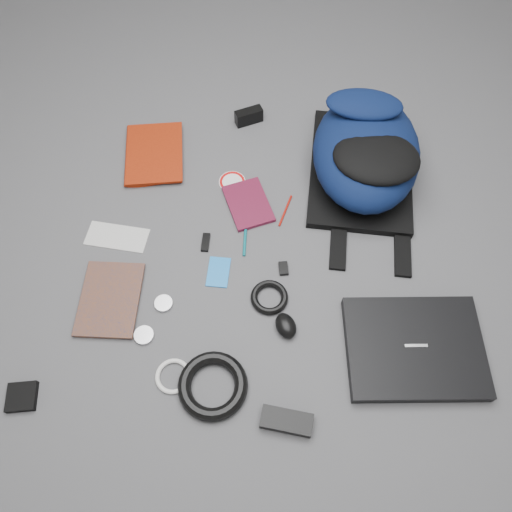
{
  "coord_description": "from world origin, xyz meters",
  "views": [
    {
      "loc": [
        -0.0,
        -0.7,
        1.31
      ],
      "look_at": [
        0.0,
        0.0,
        0.02
      ],
      "focal_mm": 35.0,
      "sensor_mm": 36.0,
      "label": 1
    }
  ],
  "objects_px": {
    "laptop": "(414,348)",
    "compact_camera": "(249,116)",
    "textbook_red": "(126,156)",
    "power_brick": "(287,421)",
    "backpack": "(366,151)",
    "pouch": "(22,397)",
    "dvd_case": "(248,204)",
    "mouse": "(286,326)",
    "comic_book": "(81,298)"
  },
  "relations": [
    {
      "from": "mouse",
      "to": "power_brick",
      "type": "height_order",
      "value": "mouse"
    },
    {
      "from": "textbook_red",
      "to": "comic_book",
      "type": "bearing_deg",
      "value": -101.82
    },
    {
      "from": "laptop",
      "to": "pouch",
      "type": "xyz_separation_m",
      "value": [
        -1.03,
        -0.13,
        -0.01
      ]
    },
    {
      "from": "laptop",
      "to": "power_brick",
      "type": "relative_size",
      "value": 2.79
    },
    {
      "from": "laptop",
      "to": "pouch",
      "type": "distance_m",
      "value": 1.04
    },
    {
      "from": "laptop",
      "to": "compact_camera",
      "type": "bearing_deg",
      "value": 117.98
    },
    {
      "from": "textbook_red",
      "to": "power_brick",
      "type": "relative_size",
      "value": 1.95
    },
    {
      "from": "pouch",
      "to": "textbook_red",
      "type": "bearing_deg",
      "value": 77.83
    },
    {
      "from": "laptop",
      "to": "comic_book",
      "type": "xyz_separation_m",
      "value": [
        -0.92,
        0.15,
        -0.01
      ]
    },
    {
      "from": "laptop",
      "to": "pouch",
      "type": "bearing_deg",
      "value": -173.47
    },
    {
      "from": "laptop",
      "to": "compact_camera",
      "type": "height_order",
      "value": "compact_camera"
    },
    {
      "from": "textbook_red",
      "to": "comic_book",
      "type": "xyz_separation_m",
      "value": [
        -0.06,
        -0.51,
        -0.0
      ]
    },
    {
      "from": "textbook_red",
      "to": "mouse",
      "type": "relative_size",
      "value": 3.34
    },
    {
      "from": "compact_camera",
      "to": "laptop",
      "type": "bearing_deg",
      "value": -82.97
    },
    {
      "from": "compact_camera",
      "to": "dvd_case",
      "type": "bearing_deg",
      "value": -111.44
    },
    {
      "from": "mouse",
      "to": "pouch",
      "type": "bearing_deg",
      "value": 173.66
    },
    {
      "from": "comic_book",
      "to": "backpack",
      "type": "bearing_deg",
      "value": 31.08
    },
    {
      "from": "pouch",
      "to": "backpack",
      "type": "bearing_deg",
      "value": 37.62
    },
    {
      "from": "dvd_case",
      "to": "pouch",
      "type": "distance_m",
      "value": 0.84
    },
    {
      "from": "backpack",
      "to": "power_brick",
      "type": "relative_size",
      "value": 3.93
    },
    {
      "from": "comic_book",
      "to": "dvd_case",
      "type": "xyz_separation_m",
      "value": [
        0.48,
        0.32,
        -0.0
      ]
    },
    {
      "from": "compact_camera",
      "to": "power_brick",
      "type": "xyz_separation_m",
      "value": [
        0.1,
        -1.02,
        -0.01
      ]
    },
    {
      "from": "backpack",
      "to": "textbook_red",
      "type": "xyz_separation_m",
      "value": [
        -0.78,
        0.06,
        -0.09
      ]
    },
    {
      "from": "mouse",
      "to": "backpack",
      "type": "bearing_deg",
      "value": 42.48
    },
    {
      "from": "laptop",
      "to": "comic_book",
      "type": "bearing_deg",
      "value": 170.25
    },
    {
      "from": "laptop",
      "to": "dvd_case",
      "type": "height_order",
      "value": "laptop"
    },
    {
      "from": "pouch",
      "to": "compact_camera",
      "type": "bearing_deg",
      "value": 58.7
    },
    {
      "from": "textbook_red",
      "to": "comic_book",
      "type": "distance_m",
      "value": 0.52
    },
    {
      "from": "mouse",
      "to": "power_brick",
      "type": "relative_size",
      "value": 0.58
    },
    {
      "from": "comic_book",
      "to": "textbook_red",
      "type": "bearing_deg",
      "value": 85.59
    },
    {
      "from": "backpack",
      "to": "pouch",
      "type": "distance_m",
      "value": 1.2
    },
    {
      "from": "power_brick",
      "to": "backpack",
      "type": "bearing_deg",
      "value": 82.66
    },
    {
      "from": "power_brick",
      "to": "laptop",
      "type": "bearing_deg",
      "value": 39.69
    },
    {
      "from": "textbook_red",
      "to": "pouch",
      "type": "relative_size",
      "value": 3.42
    },
    {
      "from": "dvd_case",
      "to": "compact_camera",
      "type": "height_order",
      "value": "compact_camera"
    },
    {
      "from": "power_brick",
      "to": "dvd_case",
      "type": "bearing_deg",
      "value": 109.84
    },
    {
      "from": "comic_book",
      "to": "mouse",
      "type": "relative_size",
      "value": 3.03
    },
    {
      "from": "textbook_red",
      "to": "mouse",
      "type": "xyz_separation_m",
      "value": [
        0.52,
        -0.6,
        0.01
      ]
    },
    {
      "from": "backpack",
      "to": "compact_camera",
      "type": "xyz_separation_m",
      "value": [
        -0.37,
        0.22,
        -0.08
      ]
    },
    {
      "from": "compact_camera",
      "to": "comic_book",
      "type": "bearing_deg",
      "value": -146.44
    },
    {
      "from": "laptop",
      "to": "compact_camera",
      "type": "distance_m",
      "value": 0.94
    },
    {
      "from": "laptop",
      "to": "comic_book",
      "type": "relative_size",
      "value": 1.57
    },
    {
      "from": "textbook_red",
      "to": "pouch",
      "type": "distance_m",
      "value": 0.81
    },
    {
      "from": "backpack",
      "to": "mouse",
      "type": "bearing_deg",
      "value": -108.88
    },
    {
      "from": "comic_book",
      "to": "power_brick",
      "type": "xyz_separation_m",
      "value": [
        0.58,
        -0.34,
        0.01
      ]
    },
    {
      "from": "backpack",
      "to": "textbook_red",
      "type": "distance_m",
      "value": 0.79
    },
    {
      "from": "backpack",
      "to": "laptop",
      "type": "bearing_deg",
      "value": -75.38
    },
    {
      "from": "mouse",
      "to": "textbook_red",
      "type": "bearing_deg",
      "value": 108.86
    },
    {
      "from": "compact_camera",
      "to": "power_brick",
      "type": "relative_size",
      "value": 0.73
    },
    {
      "from": "laptop",
      "to": "power_brick",
      "type": "distance_m",
      "value": 0.4
    }
  ]
}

